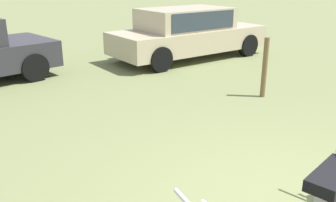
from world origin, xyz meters
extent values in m
cube|color=black|center=(-0.30, -0.27, 0.81)|extent=(0.64, 0.39, 0.10)
cylinder|color=black|center=(-1.49, 8.43, 0.32)|extent=(0.67, 0.35, 0.64)
cylinder|color=black|center=(-1.13, 6.76, 0.32)|extent=(0.67, 0.35, 0.64)
cube|color=#BCAD8C|center=(3.26, 6.92, 0.55)|extent=(4.72, 2.11, 0.60)
cube|color=#BCAD8C|center=(3.11, 6.91, 1.13)|extent=(2.64, 1.77, 0.60)
cube|color=#2D3842|center=(3.11, 6.91, 1.15)|extent=(2.27, 1.77, 0.48)
cylinder|color=black|center=(4.78, 7.86, 0.32)|extent=(0.66, 0.27, 0.64)
cylinder|color=black|center=(4.92, 6.25, 0.32)|extent=(0.66, 0.27, 0.64)
cylinder|color=black|center=(1.61, 7.60, 0.32)|extent=(0.66, 0.27, 0.64)
cylinder|color=black|center=(1.74, 5.99, 0.32)|extent=(0.66, 0.27, 0.64)
cylinder|color=brown|center=(2.49, 3.21, 0.59)|extent=(0.10, 0.10, 1.19)
camera|label=1|loc=(-2.77, -1.77, 2.34)|focal=39.24mm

